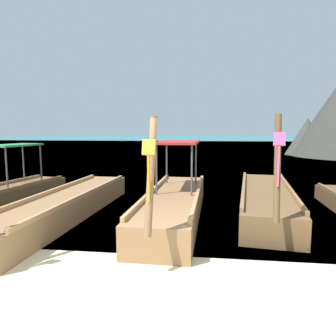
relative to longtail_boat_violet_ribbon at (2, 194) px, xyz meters
The scene contains 6 objects.
ground 7.06m from the longtail_boat_violet_ribbon, 40.06° to the right, with size 120.00×120.00×0.00m, color beige.
sea_water 56.96m from the longtail_boat_violet_ribbon, 84.56° to the left, with size 120.00×120.00×0.00m, color #147A89.
longtail_boat_violet_ribbon is the anchor object (origin of this frame).
longtail_boat_yellow_ribbon 2.92m from the longtail_boat_violet_ribbon, 23.91° to the right, with size 1.42×6.92×2.51m.
longtail_boat_orange_ribbon 5.58m from the longtail_boat_violet_ribbon, ahead, with size 1.45×6.20×2.54m.
longtail_boat_pink_ribbon 8.02m from the longtail_boat_violet_ribbon, ahead, with size 2.08×6.26×2.61m.
Camera 1 is at (0.91, -4.07, 2.30)m, focal length 32.56 mm.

